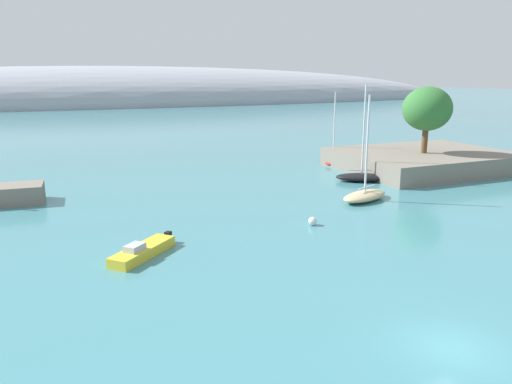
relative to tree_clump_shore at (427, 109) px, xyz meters
name	(u,v)px	position (x,y,z in m)	size (l,w,h in m)	color
water	(452,349)	(-26.03, -31.28, -7.31)	(600.00, 600.00, 0.00)	teal
shore_outcrop	(423,160)	(0.93, 0.99, -6.22)	(19.55, 15.50, 2.18)	gray
tree_clump_shore	(427,109)	(0.00, 0.00, 0.00)	(5.63, 5.63, 7.69)	brown
distant_ridge	(115,104)	(-14.89, 150.72, -7.31)	(305.48, 60.06, 27.82)	#999EA8
sailboat_red_near_shore	(333,160)	(-7.08, 8.52, -6.81)	(5.27, 5.87, 9.04)	red
sailboat_black_mid_mooring	(362,176)	(-10.01, -1.89, -6.74)	(5.94, 4.67, 10.22)	black
sailboat_sand_outer_mooring	(365,195)	(-14.60, -8.91, -6.75)	(6.06, 4.17, 9.53)	#C6B284
motorboat_yellow_foreground	(143,251)	(-35.97, -15.15, -6.94)	(4.83, 4.62, 1.05)	yellow
mooring_buoy_white	(313,221)	(-22.74, -13.65, -6.99)	(0.66, 0.66, 0.66)	silver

